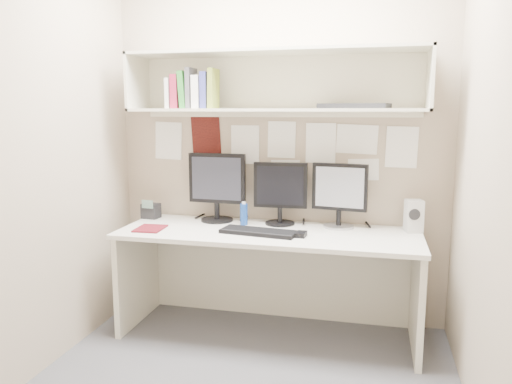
% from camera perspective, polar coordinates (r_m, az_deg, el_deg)
% --- Properties ---
extents(floor, '(2.40, 2.00, 0.01)m').
position_cam_1_polar(floor, '(3.03, -1.35, -20.92)').
color(floor, '#47474C').
rests_on(floor, ground).
extents(wall_back, '(2.40, 0.02, 2.60)m').
position_cam_1_polar(wall_back, '(3.60, 2.64, 5.69)').
color(wall_back, tan).
rests_on(wall_back, ground).
extents(wall_front, '(2.40, 0.02, 2.60)m').
position_cam_1_polar(wall_front, '(1.69, -10.19, 1.42)').
color(wall_front, tan).
rests_on(wall_front, ground).
extents(wall_left, '(0.02, 2.00, 2.60)m').
position_cam_1_polar(wall_left, '(3.16, -23.07, 4.44)').
color(wall_left, tan).
rests_on(wall_left, ground).
extents(wall_right, '(0.02, 2.00, 2.60)m').
position_cam_1_polar(wall_right, '(2.60, 25.12, 3.41)').
color(wall_right, tan).
rests_on(wall_right, ground).
extents(desk, '(2.00, 0.70, 0.73)m').
position_cam_1_polar(desk, '(3.45, 1.42, -10.33)').
color(desk, silver).
rests_on(desk, floor).
extents(overhead_hutch, '(2.00, 0.38, 0.40)m').
position_cam_1_polar(overhead_hutch, '(3.46, 2.25, 12.50)').
color(overhead_hutch, beige).
rests_on(overhead_hutch, wall_back).
extents(pinned_papers, '(1.92, 0.01, 0.48)m').
position_cam_1_polar(pinned_papers, '(3.60, 2.62, 4.89)').
color(pinned_papers, white).
rests_on(pinned_papers, wall_back).
extents(monitor_left, '(0.42, 0.23, 0.49)m').
position_cam_1_polar(monitor_left, '(3.61, -4.48, 0.84)').
color(monitor_left, black).
rests_on(monitor_left, desk).
extents(monitor_center, '(0.38, 0.21, 0.44)m').
position_cam_1_polar(monitor_center, '(3.51, 2.80, 0.17)').
color(monitor_center, black).
rests_on(monitor_center, desk).
extents(monitor_right, '(0.38, 0.21, 0.44)m').
position_cam_1_polar(monitor_right, '(3.45, 9.52, -0.06)').
color(monitor_right, '#A5A5AA').
rests_on(monitor_right, desk).
extents(keyboard, '(0.52, 0.25, 0.02)m').
position_cam_1_polar(keyboard, '(3.27, 0.32, -4.58)').
color(keyboard, black).
rests_on(keyboard, desk).
extents(mouse, '(0.07, 0.10, 0.03)m').
position_cam_1_polar(mouse, '(3.21, 5.17, -4.84)').
color(mouse, black).
rests_on(mouse, desk).
extents(speaker, '(0.13, 0.13, 0.21)m').
position_cam_1_polar(speaker, '(3.46, 17.58, -2.62)').
color(speaker, '#B5B4B0').
rests_on(speaker, desk).
extents(blue_bottle, '(0.05, 0.05, 0.16)m').
position_cam_1_polar(blue_bottle, '(3.51, -1.40, -2.51)').
color(blue_bottle, navy).
rests_on(blue_bottle, desk).
extents(maroon_notebook, '(0.19, 0.23, 0.01)m').
position_cam_1_polar(maroon_notebook, '(3.46, -12.00, -4.10)').
color(maroon_notebook, '#5A0F18').
rests_on(maroon_notebook, desk).
extents(desk_phone, '(0.13, 0.12, 0.15)m').
position_cam_1_polar(desk_phone, '(3.81, -11.93, -2.09)').
color(desk_phone, black).
rests_on(desk_phone, desk).
extents(book_stack, '(0.34, 0.17, 0.27)m').
position_cam_1_polar(book_stack, '(3.51, -7.23, 11.42)').
color(book_stack, silver).
rests_on(book_stack, overhead_hutch).
extents(hutch_tray, '(0.48, 0.28, 0.03)m').
position_cam_1_polar(hutch_tray, '(3.35, 11.12, 9.64)').
color(hutch_tray, black).
rests_on(hutch_tray, overhead_hutch).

